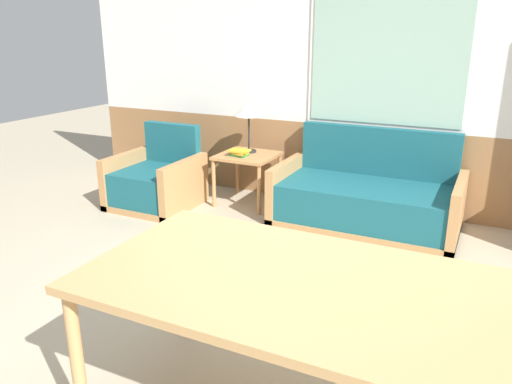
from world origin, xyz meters
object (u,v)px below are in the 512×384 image
armchair (156,183)px  side_table (247,162)px  table_lamp (249,111)px  dining_table (328,300)px  couch (366,199)px

armchair → side_table: 0.98m
table_lamp → dining_table: (1.81, -2.86, -0.27)m
armchair → side_table: armchair is taller
armchair → dining_table: bearing=-54.7°
couch → armchair: (-2.13, -0.43, -0.01)m
side_table → armchair: bearing=-150.2°
side_table → table_lamp: (-0.03, 0.10, 0.52)m
side_table → table_lamp: size_ratio=1.09×
couch → side_table: bearing=177.7°
side_table → dining_table: bearing=-57.2°
armchair → couch: bearing=-2.2°
couch → dining_table: couch is taller
table_lamp → armchair: bearing=-144.2°
table_lamp → dining_table: 3.40m
couch → armchair: size_ratio=2.06×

